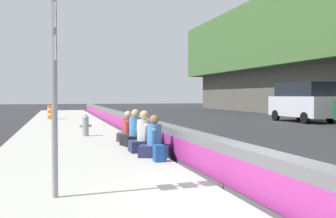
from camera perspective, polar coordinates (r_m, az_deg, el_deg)
ground_plane at (r=6.88m, az=13.01°, el=-12.67°), size 160.00×160.00×0.00m
sidewalk_strip at (r=6.13m, az=-10.15°, el=-13.80°), size 80.00×4.40×0.14m
jersey_barrier at (r=6.79m, az=13.01°, el=-9.20°), size 76.00×0.45×0.85m
route_sign_post at (r=6.63m, az=-15.36°, el=6.23°), size 0.44×0.09×3.60m
fire_hydrant at (r=16.45m, az=-11.29°, el=-2.11°), size 0.26×0.46×0.88m
seated_person_foreground at (r=10.76m, az=-1.89°, el=-4.77°), size 0.87×0.95×1.08m
seated_person_middle at (r=11.68m, az=-3.28°, el=-4.11°), size 0.74×0.84×1.16m
seated_person_rear at (r=13.13m, az=-4.51°, el=-3.48°), size 0.85×0.95×1.15m
seated_person_far at (r=14.48m, az=-5.53°, el=-3.11°), size 0.80×0.88×1.04m
backpack at (r=9.95m, az=-1.23°, el=-6.14°), size 0.32×0.28×0.40m
construction_barrel at (r=28.58m, az=-15.75°, el=-0.40°), size 0.54×0.54×0.95m
parked_car_fourth at (r=28.21m, az=18.04°, el=1.04°), size 5.16×2.23×2.56m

